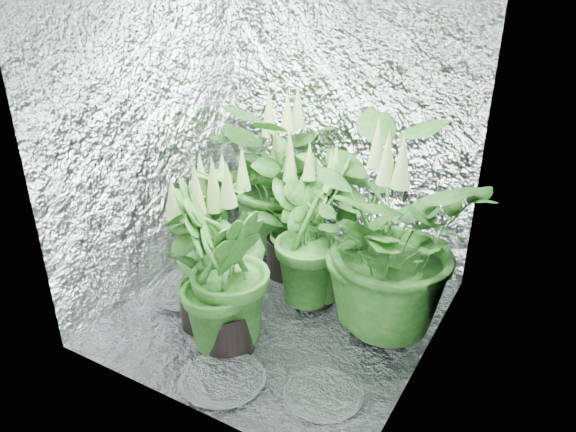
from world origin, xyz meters
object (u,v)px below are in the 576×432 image
(plant_a, at_px, (284,177))
(plant_g, at_px, (223,272))
(plant_b, at_px, (288,213))
(plant_e, at_px, (384,238))
(circulation_fan, at_px, (396,294))
(plant_c, at_px, (314,235))
(plant_f, at_px, (201,261))
(plant_d, at_px, (223,237))

(plant_a, bearing_deg, plant_g, -75.68)
(plant_b, height_order, plant_e, plant_e)
(plant_b, xyz_separation_m, plant_g, (0.09, -0.77, 0.04))
(plant_e, relative_size, circulation_fan, 2.76)
(plant_a, relative_size, plant_g, 1.20)
(plant_c, bearing_deg, circulation_fan, 4.74)
(plant_b, height_order, plant_c, plant_c)
(plant_a, relative_size, plant_e, 1.05)
(plant_a, height_order, plant_f, plant_a)
(plant_d, distance_m, circulation_fan, 0.97)
(plant_a, distance_m, plant_d, 0.69)
(plant_f, height_order, circulation_fan, plant_f)
(plant_e, relative_size, plant_f, 1.29)
(plant_e, bearing_deg, plant_f, -152.11)
(plant_c, relative_size, plant_g, 0.93)
(plant_a, bearing_deg, plant_d, -88.62)
(plant_b, distance_m, plant_g, 0.78)
(plant_d, bearing_deg, plant_e, 13.25)
(plant_e, distance_m, circulation_fan, 0.38)
(plant_d, height_order, plant_g, plant_g)
(plant_a, xyz_separation_m, plant_f, (0.04, -0.91, -0.12))
(plant_g, relative_size, circulation_fan, 2.41)
(plant_e, bearing_deg, plant_c, 172.44)
(plant_f, relative_size, circulation_fan, 2.14)
(plant_a, height_order, plant_e, plant_e)
(plant_f, bearing_deg, plant_e, 27.89)
(plant_c, height_order, plant_f, plant_c)
(plant_f, bearing_deg, plant_b, 79.05)
(plant_d, relative_size, plant_f, 1.04)
(plant_g, bearing_deg, plant_d, 125.71)
(plant_f, bearing_deg, plant_c, 50.55)
(plant_c, bearing_deg, plant_b, 145.74)
(plant_g, bearing_deg, plant_b, 96.44)
(plant_g, bearing_deg, circulation_fan, 44.01)
(plant_a, bearing_deg, circulation_fan, -23.06)
(plant_e, bearing_deg, plant_g, -137.95)
(circulation_fan, bearing_deg, plant_d, -171.22)
(plant_c, relative_size, plant_e, 0.82)
(plant_g, xyz_separation_m, circulation_fan, (0.65, 0.63, -0.27))
(plant_c, distance_m, plant_g, 0.62)
(plant_e, bearing_deg, plant_a, 150.56)
(plant_d, relative_size, plant_e, 0.80)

